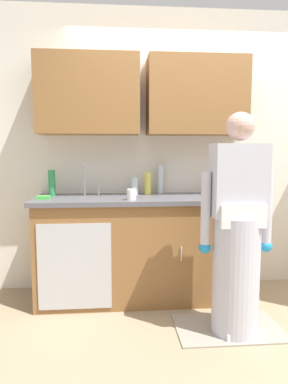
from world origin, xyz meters
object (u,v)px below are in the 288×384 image
bottle_water_tall (134,186)px  bottle_cleaner_spray (148,183)px  sink (88,199)px  cup_by_sink (131,195)px  person_at_sink (237,242)px  bottle_water_short (52,183)px  bottle_soap (213,184)px  bottle_dish_liquid (160,179)px  sponge (43,197)px

bottle_water_tall → bottle_cleaner_spray: bottle_cleaner_spray is taller
sink → cup_by_sink: (0.38, -0.21, 0.06)m
person_at_sink → bottle_cleaner_spray: size_ratio=7.73×
bottle_water_short → bottle_soap: size_ratio=1.36×
bottle_dish_liquid → bottle_cleaner_spray: bottle_dish_liquid is taller
sink → bottle_cleaner_spray: 0.59m
person_at_sink → bottle_water_short: size_ratio=6.78×
person_at_sink → cup_by_sink: (-0.74, 0.50, 0.29)m
bottle_water_short → cup_by_sink: (0.72, -0.35, -0.07)m
bottle_water_tall → bottle_cleaner_spray: size_ratio=0.80×
bottle_water_short → person_at_sink: bearing=-30.2°
bottle_dish_liquid → bottle_water_short: size_ratio=1.17×
bottle_cleaner_spray → bottle_soap: size_ratio=1.19×
sink → person_at_sink: (1.12, -0.71, -0.23)m
bottle_water_tall → bottle_water_short: (-0.76, -0.00, 0.04)m
sponge → bottle_dish_liquid: bearing=16.9°
bottle_water_tall → cup_by_sink: bearing=-97.5°
person_at_sink → cup_by_sink: size_ratio=17.56×
person_at_sink → bottle_water_tall: person_at_sink is taller
person_at_sink → bottle_cleaner_spray: person_at_sink is taller
bottle_water_short → sponge: bearing=-98.0°
sink → bottle_water_short: (-0.34, 0.14, 0.13)m
sponge → bottle_cleaner_spray: bearing=16.1°
bottle_dish_liquid → bottle_soap: bottle_dish_liquid is taller
person_at_sink → bottle_dish_liquid: 1.10m
bottle_soap → sponge: 1.59m
sink → sponge: size_ratio=4.55×
bottle_cleaner_spray → bottle_soap: (0.64, 0.03, -0.02)m
sink → person_at_sink: person_at_sink is taller
bottle_water_short → sponge: (-0.03, -0.24, -0.10)m
bottle_dish_liquid → bottle_cleaner_spray: bearing=-157.8°
bottle_water_tall → cup_by_sink: (-0.05, -0.35, -0.04)m
person_at_sink → bottle_water_tall: size_ratio=9.67×
bottle_cleaner_spray → sink: bearing=-163.2°
person_at_sink → bottle_cleaner_spray: bearing=122.7°
bottle_water_tall → cup_by_sink: 0.36m
cup_by_sink → bottle_dish_liquid: bearing=54.9°
bottle_dish_liquid → cup_by_sink: size_ratio=3.03×
bottle_water_tall → bottle_water_short: bearing=-179.7°
sink → bottle_water_tall: bearing=18.2°
bottle_dish_liquid → bottle_water_short: (-1.02, -0.09, -0.02)m
person_at_sink → bottle_dish_liquid: person_at_sink is taller
bottle_cleaner_spray → person_at_sink: bearing=-57.3°
person_at_sink → bottle_cleaner_spray: (-0.57, 0.88, 0.35)m
bottle_water_tall → bottle_cleaner_spray: 0.13m
bottle_water_short → bottle_dish_liquid: bearing=4.8°
bottle_water_tall → sponge: 0.83m
person_at_sink → sponge: size_ratio=14.73×
sponge → bottle_water_tall: bearing=16.8°
person_at_sink → bottle_water_short: 1.73m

